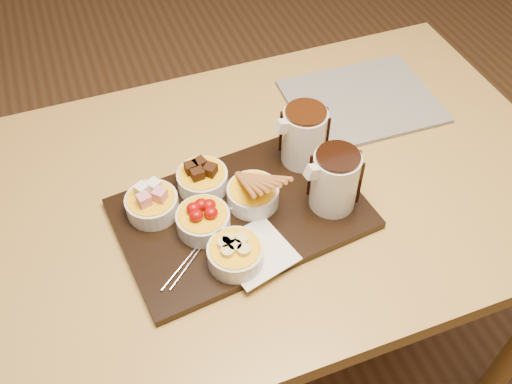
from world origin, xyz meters
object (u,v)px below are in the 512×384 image
object	(u,v)px
dining_table	(277,210)
serving_board	(241,214)
pitcher_milk_chocolate	(304,137)
newspaper	(362,101)
pitcher_dark_chocolate	(335,181)
bowl_strawberries	(203,221)

from	to	relation	value
dining_table	serving_board	size ratio (longest dim) A/B	2.61
pitcher_milk_chocolate	newspaper	world-z (taller)	pitcher_milk_chocolate
newspaper	serving_board	bearing A→B (deg)	-147.65
serving_board	newspaper	distance (m)	0.44
pitcher_dark_chocolate	pitcher_milk_chocolate	xyz separation A→B (m)	(-0.00, 0.13, 0.00)
serving_board	pitcher_dark_chocolate	distance (m)	0.19
bowl_strawberries	pitcher_dark_chocolate	distance (m)	0.25
serving_board	newspaper	xyz separation A→B (m)	(0.38, 0.22, -0.00)
pitcher_milk_chocolate	serving_board	bearing A→B (deg)	-158.20
serving_board	bowl_strawberries	bearing A→B (deg)	-176.42
dining_table	pitcher_milk_chocolate	bearing A→B (deg)	20.04
dining_table	bowl_strawberries	xyz separation A→B (m)	(-0.18, -0.08, 0.14)
serving_board	pitcher_dark_chocolate	xyz separation A→B (m)	(0.17, -0.04, 0.07)
serving_board	pitcher_milk_chocolate	xyz separation A→B (m)	(0.17, 0.09, 0.07)
bowl_strawberries	pitcher_dark_chocolate	world-z (taller)	pitcher_dark_chocolate
dining_table	bowl_strawberries	bearing A→B (deg)	-156.14
pitcher_dark_chocolate	newspaper	xyz separation A→B (m)	(0.21, 0.27, -0.07)
bowl_strawberries	dining_table	bearing A→B (deg)	23.86
dining_table	serving_board	distance (m)	0.16
bowl_strawberries	pitcher_milk_chocolate	bearing A→B (deg)	22.91
pitcher_milk_chocolate	newspaper	size ratio (longest dim) A/B	0.37
dining_table	newspaper	size ratio (longest dim) A/B	3.63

